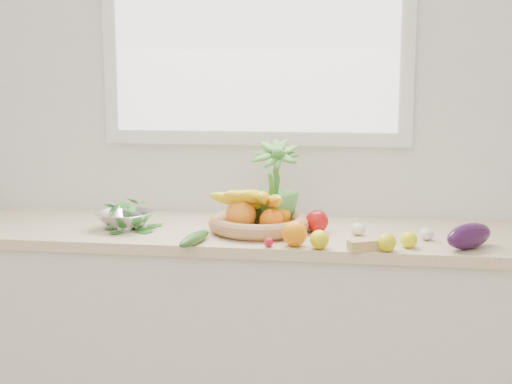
# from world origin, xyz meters

# --- Properties ---
(back_wall) EXTENTS (4.50, 0.02, 2.70)m
(back_wall) POSITION_xyz_m (0.00, 2.25, 1.35)
(back_wall) COLOR white
(back_wall) RESTS_ON ground
(counter_cabinet) EXTENTS (2.20, 0.58, 0.86)m
(counter_cabinet) POSITION_xyz_m (0.00, 1.95, 0.43)
(counter_cabinet) COLOR silver
(counter_cabinet) RESTS_ON ground
(countertop) EXTENTS (2.24, 0.62, 0.04)m
(countertop) POSITION_xyz_m (0.00, 1.95, 0.88)
(countertop) COLOR beige
(countertop) RESTS_ON counter_cabinet
(window_frame) EXTENTS (1.30, 0.03, 1.10)m
(window_frame) POSITION_xyz_m (0.00, 2.23, 1.75)
(window_frame) COLOR white
(window_frame) RESTS_ON back_wall
(window_pane) EXTENTS (1.18, 0.01, 0.98)m
(window_pane) POSITION_xyz_m (0.00, 2.21, 1.75)
(window_pane) COLOR white
(window_pane) RESTS_ON window_frame
(orange_loose) EXTENTS (0.12, 0.12, 0.09)m
(orange_loose) POSITION_xyz_m (0.22, 1.70, 0.94)
(orange_loose) COLOR orange
(orange_loose) RESTS_ON countertop
(lemon_a) EXTENTS (0.08, 0.09, 0.07)m
(lemon_a) POSITION_xyz_m (0.31, 1.67, 0.93)
(lemon_a) COLOR yellow
(lemon_a) RESTS_ON countertop
(lemon_b) EXTENTS (0.07, 0.08, 0.06)m
(lemon_b) POSITION_xyz_m (0.54, 1.67, 0.93)
(lemon_b) COLOR yellow
(lemon_b) RESTS_ON countertop
(lemon_c) EXTENTS (0.08, 0.09, 0.06)m
(lemon_c) POSITION_xyz_m (0.62, 1.73, 0.93)
(lemon_c) COLOR yellow
(lemon_c) RESTS_ON countertop
(apple) EXTENTS (0.11, 0.11, 0.09)m
(apple) POSITION_xyz_m (0.29, 1.92, 0.94)
(apple) COLOR #AB0E0D
(apple) RESTS_ON countertop
(ginger) EXTENTS (0.13, 0.10, 0.04)m
(ginger) POSITION_xyz_m (0.47, 1.67, 0.92)
(ginger) COLOR tan
(ginger) RESTS_ON countertop
(garlic_a) EXTENTS (0.06, 0.06, 0.04)m
(garlic_a) POSITION_xyz_m (0.69, 1.86, 0.92)
(garlic_a) COLOR white
(garlic_a) RESTS_ON countertop
(garlic_b) EXTENTS (0.07, 0.07, 0.04)m
(garlic_b) POSITION_xyz_m (0.26, 1.93, 0.92)
(garlic_b) COLOR white
(garlic_b) RESTS_ON countertop
(garlic_c) EXTENTS (0.07, 0.07, 0.05)m
(garlic_c) POSITION_xyz_m (0.44, 1.90, 0.92)
(garlic_c) COLOR white
(garlic_c) RESTS_ON countertop
(eggplant) EXTENTS (0.21, 0.22, 0.09)m
(eggplant) POSITION_xyz_m (0.82, 1.76, 0.94)
(eggplant) COLOR #2E0E35
(eggplant) RESTS_ON countertop
(cucumber) EXTENTS (0.09, 0.23, 0.04)m
(cucumber) POSITION_xyz_m (-0.13, 1.67, 0.92)
(cucumber) COLOR #19581A
(cucumber) RESTS_ON countertop
(radish) EXTENTS (0.04, 0.04, 0.03)m
(radish) POSITION_xyz_m (0.13, 1.67, 0.92)
(radish) COLOR red
(radish) RESTS_ON countertop
(potted_herb) EXTENTS (0.20, 0.20, 0.34)m
(potted_herb) POSITION_xyz_m (0.11, 2.00, 1.07)
(potted_herb) COLOR #499034
(potted_herb) RESTS_ON countertop
(fruit_basket) EXTENTS (0.49, 0.49, 0.19)m
(fruit_basket) POSITION_xyz_m (0.06, 1.91, 0.95)
(fruit_basket) COLOR tan
(fruit_basket) RESTS_ON countertop
(colander_with_spinach) EXTENTS (0.27, 0.27, 0.12)m
(colander_with_spinach) POSITION_xyz_m (-0.46, 1.88, 0.96)
(colander_with_spinach) COLOR silver
(colander_with_spinach) RESTS_ON countertop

